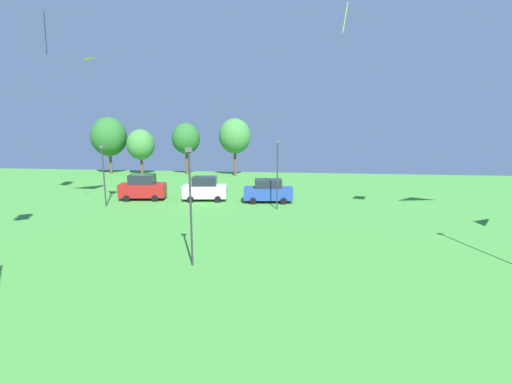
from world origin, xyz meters
name	(u,v)px	position (x,y,z in m)	size (l,w,h in m)	color
kite_flying_5	(99,65)	(-13.24, 33.08, 12.22)	(1.75, 1.91, 0.25)	yellow
parked_car_leftmost	(143,187)	(-13.22, 40.23, 1.25)	(4.66, 2.35, 2.56)	maroon
parked_car_second_from_left	(205,189)	(-6.92, 40.46, 1.18)	(4.45, 2.32, 2.40)	silver
parked_car_third_from_left	(268,191)	(-0.63, 40.31, 1.12)	(4.85, 2.25, 2.27)	#234299
light_post_0	(190,201)	(-3.81, 23.59, 3.79)	(0.36, 0.20, 6.76)	#2D2D33
light_post_1	(104,172)	(-15.57, 37.07, 3.23)	(0.36, 0.20, 5.66)	#2D2D33
light_post_2	(277,171)	(0.37, 37.64, 3.50)	(0.36, 0.20, 6.21)	#2D2D33
treeline_tree_0	(109,137)	(-24.28, 56.56, 5.23)	(4.94, 4.94, 7.95)	brown
treeline_tree_1	(141,145)	(-19.58, 56.24, 4.20)	(3.84, 3.84, 6.33)	brown
treeline_tree_2	(186,139)	(-13.30, 56.98, 5.02)	(3.89, 3.89, 7.18)	brown
treeline_tree_3	(235,136)	(-6.34, 56.37, 5.43)	(4.33, 4.33, 7.83)	brown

